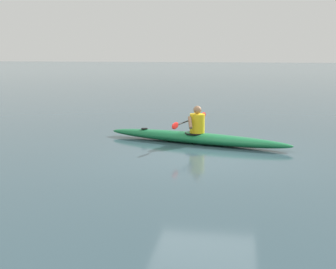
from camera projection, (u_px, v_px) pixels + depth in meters
name	position (u px, v px, depth m)	size (l,w,h in m)	color
ground_plane	(206.00, 155.00, 10.47)	(160.00, 160.00, 0.00)	#334C56
kayak	(195.00, 138.00, 11.76)	(5.07, 1.93, 0.29)	#19723F
kayaker	(197.00, 122.00, 11.67)	(0.73, 2.27, 0.71)	yellow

